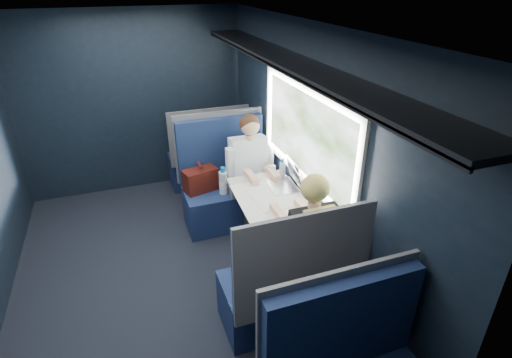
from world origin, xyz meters
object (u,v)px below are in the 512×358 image
object	(u,v)px
seat_row_front	(208,158)
bottle_small	(282,170)
cup	(272,170)
man	(252,167)
seat_bay_far	(287,287)
laptop	(288,179)
woman	(309,237)
table	(269,203)
seat_bay_near	(225,188)

from	to	relation	value
seat_row_front	bottle_small	xyz separation A→B (m)	(0.46, -1.48, 0.42)
cup	man	bearing A→B (deg)	118.96
seat_bay_far	seat_row_front	distance (m)	2.67
man	laptop	bearing A→B (deg)	-71.81
woman	bottle_small	distance (m)	1.05
woman	laptop	xyz separation A→B (m)	(0.19, 0.84, 0.08)
table	bottle_small	bearing A→B (deg)	49.38
table	seat_bay_far	xyz separation A→B (m)	(-0.18, -0.87, -0.25)
cup	laptop	bearing A→B (deg)	-82.07
laptop	woman	bearing A→B (deg)	-102.47
table	seat_row_front	xyz separation A→B (m)	(-0.18, 1.80, -0.25)
seat_bay_near	bottle_small	world-z (taller)	seat_bay_near
bottle_small	cup	world-z (taller)	bottle_small
seat_row_front	man	size ratio (longest dim) A/B	0.88
laptop	seat_bay_near	bearing A→B (deg)	121.45
seat_bay_far	seat_row_front	size ratio (longest dim) A/B	1.09
seat_bay_far	man	world-z (taller)	man
seat_row_front	man	xyz separation A→B (m)	(0.25, -1.10, 0.31)
bottle_small	cup	distance (m)	0.14
seat_bay_near	seat_row_front	distance (m)	0.92
table	laptop	size ratio (longest dim) A/B	2.66
laptop	bottle_small	xyz separation A→B (m)	(0.02, 0.19, 0.02)
man	woman	size ratio (longest dim) A/B	1.00
seat_bay_far	laptop	distance (m)	1.17
man	laptop	world-z (taller)	man
seat_row_front	cup	bearing A→B (deg)	-73.84
seat_bay_far	cup	size ratio (longest dim) A/B	13.68
table	laptop	world-z (taller)	laptop
table	seat_bay_near	xyz separation A→B (m)	(-0.20, 0.87, -0.24)
seat_bay_near	laptop	xyz separation A→B (m)	(0.45, -0.74, 0.39)
seat_row_front	seat_bay_near	bearing A→B (deg)	-91.03
seat_bay_near	bottle_small	xyz separation A→B (m)	(0.47, -0.55, 0.41)
table	bottle_small	distance (m)	0.45
woman	cup	world-z (taller)	woman
seat_row_front	table	bearing A→B (deg)	-84.20
seat_row_front	laptop	world-z (taller)	seat_row_front
seat_bay_near	table	bearing A→B (deg)	-77.15
laptop	bottle_small	distance (m)	0.19
table	cup	xyz separation A→B (m)	(0.21, 0.44, 0.12)
bottle_small	seat_bay_far	bearing A→B (deg)	-110.90
woman	bottle_small	world-z (taller)	woman
laptop	cup	xyz separation A→B (m)	(-0.04, 0.31, -0.03)
seat_bay_near	woman	size ratio (longest dim) A/B	0.95
bottle_small	man	bearing A→B (deg)	118.41
seat_bay_far	bottle_small	distance (m)	1.34
laptop	bottle_small	world-z (taller)	laptop
woman	seat_bay_far	bearing A→B (deg)	-146.18
man	seat_bay_far	bearing A→B (deg)	-99.03
seat_row_front	cup	size ratio (longest dim) A/B	12.59
table	laptop	distance (m)	0.32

